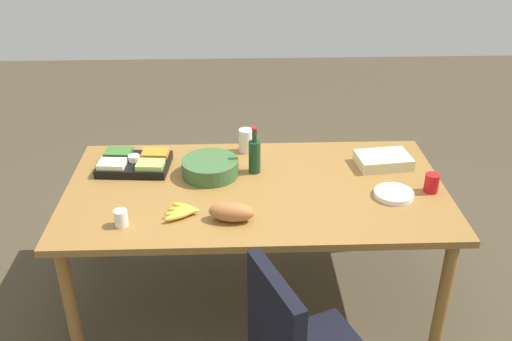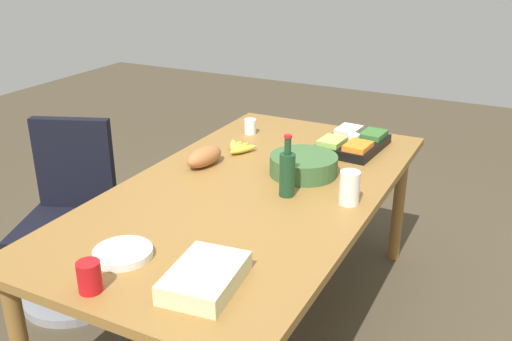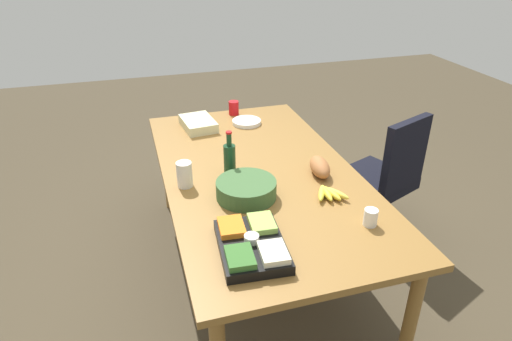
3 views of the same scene
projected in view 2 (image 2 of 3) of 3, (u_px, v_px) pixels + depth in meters
ground_plane at (251, 324)px, 2.98m from camera, size 10.00×10.00×0.00m
conference_table at (251, 201)px, 2.70m from camera, size 2.18×1.16×0.78m
office_chair at (71, 234)px, 3.10m from camera, size 0.62×0.62×0.98m
salad_bowl at (304, 165)px, 2.81m from camera, size 0.35×0.35×0.10m
paper_plate_stack at (123, 253)px, 2.09m from camera, size 0.24×0.24×0.03m
red_solo_cup at (89, 277)px, 1.88m from camera, size 0.10×0.10×0.11m
veggie_tray at (353, 143)px, 3.16m from camera, size 0.44×0.33×0.09m
sheet_cake at (205, 277)px, 1.91m from camera, size 0.34×0.26×0.07m
wine_bottle at (287, 173)px, 2.55m from camera, size 0.09×0.09×0.29m
paper_cup at (250, 126)px, 3.40m from camera, size 0.08×0.08×0.09m
banana_bunch at (238, 147)px, 3.12m from camera, size 0.19×0.19×0.04m
mayo_jar at (350, 188)px, 2.49m from camera, size 0.12×0.12×0.15m
bread_loaf at (204, 157)px, 2.92m from camera, size 0.25×0.15×0.10m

